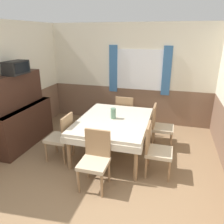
% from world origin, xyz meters
% --- Properties ---
extents(ground_plane, '(16.00, 16.00, 0.00)m').
position_xyz_m(ground_plane, '(0.00, 0.00, 0.00)').
color(ground_plane, '#846647').
extents(wall_back, '(4.72, 0.09, 2.60)m').
position_xyz_m(wall_back, '(0.01, 3.73, 1.31)').
color(wall_back, silver).
rests_on(wall_back, ground_plane).
extents(wall_left, '(0.05, 4.11, 2.60)m').
position_xyz_m(wall_left, '(-2.18, 1.85, 1.30)').
color(wall_left, silver).
rests_on(wall_left, ground_plane).
extents(dining_table, '(1.39, 1.80, 0.73)m').
position_xyz_m(dining_table, '(0.06, 1.92, 0.63)').
color(dining_table, beige).
rests_on(dining_table, ground_plane).
extents(chair_head_window, '(0.44, 0.44, 0.92)m').
position_xyz_m(chair_head_window, '(0.06, 3.00, 0.49)').
color(chair_head_window, '#93704C').
rests_on(chair_head_window, ground_plane).
extents(chair_right_near, '(0.44, 0.44, 0.92)m').
position_xyz_m(chair_right_near, '(0.94, 1.40, 0.49)').
color(chair_right_near, '#93704C').
rests_on(chair_right_near, ground_plane).
extents(chair_left_near, '(0.44, 0.44, 0.92)m').
position_xyz_m(chair_left_near, '(-0.82, 1.40, 0.49)').
color(chair_left_near, '#93704C').
rests_on(chair_left_near, ground_plane).
extents(chair_head_near, '(0.44, 0.44, 0.92)m').
position_xyz_m(chair_head_near, '(0.06, 0.84, 0.49)').
color(chair_head_near, '#93704C').
rests_on(chair_head_near, ground_plane).
extents(chair_right_far, '(0.44, 0.44, 0.92)m').
position_xyz_m(chair_right_far, '(0.94, 2.44, 0.49)').
color(chair_right_far, '#93704C').
rests_on(chair_right_far, ground_plane).
extents(sideboard, '(0.46, 1.60, 1.56)m').
position_xyz_m(sideboard, '(-1.93, 1.73, 0.66)').
color(sideboard, '#3D2319').
rests_on(sideboard, ground_plane).
extents(tv, '(0.29, 0.51, 0.26)m').
position_xyz_m(tv, '(-1.89, 1.72, 1.70)').
color(tv, black).
rests_on(tv, sideboard).
extents(vase, '(0.11, 0.11, 0.21)m').
position_xyz_m(vase, '(0.05, 1.96, 0.84)').
color(vase, slate).
rests_on(vase, dining_table).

